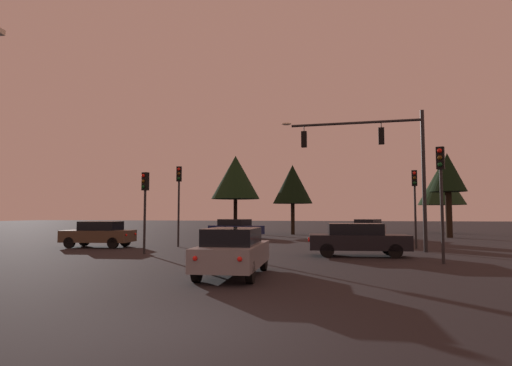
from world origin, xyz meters
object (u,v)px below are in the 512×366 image
at_px(traffic_light_corner_left, 415,193).
at_px(car_nearside_lane, 233,251).
at_px(traffic_light_median, 145,196).
at_px(car_crossing_right, 99,234).
at_px(tree_behind_sign, 293,184).
at_px(tree_left_far, 448,174).
at_px(traffic_signal_mast_arm, 380,154).
at_px(traffic_light_corner_right, 441,181).
at_px(tree_center_horizon, 236,177).
at_px(traffic_light_far_side, 179,190).
at_px(car_parked_lot, 236,228).
at_px(car_crossing_left, 358,239).
at_px(car_far_lane, 368,228).
at_px(tree_right_cluster, 441,185).

relative_size(traffic_light_corner_left, car_nearside_lane, 1.02).
distance_m(traffic_light_median, car_crossing_right, 5.88).
distance_m(tree_behind_sign, tree_left_far, 13.52).
bearing_deg(traffic_light_median, traffic_signal_mast_arm, 16.67).
xyz_separation_m(traffic_light_corner_left, car_nearside_lane, (-7.87, -11.99, -2.35)).
height_order(traffic_light_corner_right, tree_behind_sign, tree_behind_sign).
bearing_deg(traffic_signal_mast_arm, traffic_light_corner_left, 43.50).
relative_size(traffic_signal_mast_arm, tree_left_far, 1.08).
bearing_deg(traffic_light_median, traffic_light_corner_left, 21.67).
bearing_deg(traffic_light_median, tree_center_horizon, 91.55).
bearing_deg(traffic_light_far_side, traffic_light_corner_right, -25.74).
xyz_separation_m(car_nearside_lane, tree_behind_sign, (-0.36, 27.01, 3.96)).
height_order(car_parked_lot, tree_behind_sign, tree_behind_sign).
height_order(car_nearside_lane, tree_center_horizon, tree_center_horizon).
bearing_deg(car_crossing_right, traffic_signal_mast_arm, 0.58).
bearing_deg(car_nearside_lane, tree_center_horizon, 102.41).
height_order(car_crossing_left, tree_behind_sign, tree_behind_sign).
bearing_deg(tree_behind_sign, car_nearside_lane, -89.24).
bearing_deg(car_crossing_left, traffic_light_corner_right, -38.63).
bearing_deg(car_crossing_right, tree_behind_sign, 59.81).
relative_size(traffic_light_corner_left, traffic_light_median, 1.10).
distance_m(traffic_signal_mast_arm, car_nearside_lane, 12.37).
distance_m(traffic_signal_mast_arm, traffic_light_median, 12.50).
distance_m(traffic_signal_mast_arm, car_parked_lot, 15.52).
height_order(traffic_signal_mast_arm, tree_left_far, traffic_signal_mast_arm).
bearing_deg(tree_behind_sign, car_crossing_right, -120.19).
bearing_deg(traffic_light_corner_left, traffic_light_corner_right, -93.15).
height_order(traffic_light_corner_left, tree_center_horizon, tree_center_horizon).
relative_size(car_crossing_left, tree_behind_sign, 0.71).
distance_m(traffic_light_corner_right, car_parked_lot, 20.30).
height_order(car_crossing_right, car_far_lane, same).
bearing_deg(traffic_light_corner_left, traffic_light_far_side, -175.85).
xyz_separation_m(traffic_light_far_side, car_parked_lot, (1.35, 9.76, -2.59)).
distance_m(traffic_light_far_side, tree_left_far, 22.73).
height_order(traffic_light_corner_right, traffic_light_far_side, traffic_light_far_side).
bearing_deg(car_nearside_lane, traffic_signal_mast_arm, 60.01).
relative_size(traffic_signal_mast_arm, tree_right_cluster, 1.08).
bearing_deg(tree_behind_sign, traffic_light_corner_right, -70.79).
bearing_deg(tree_left_far, car_crossing_left, -116.70).
height_order(car_far_lane, tree_right_cluster, tree_right_cluster).
bearing_deg(traffic_light_median, tree_right_cluster, 51.72).
xyz_separation_m(car_crossing_left, tree_center_horizon, (-10.95, 23.04, 4.98)).
xyz_separation_m(traffic_light_far_side, car_crossing_left, (10.20, -3.92, -2.59)).
distance_m(traffic_light_corner_left, car_parked_lot, 15.36).
bearing_deg(tree_right_cluster, tree_center_horizon, -174.16).
distance_m(traffic_light_far_side, tree_right_cluster, 29.37).
relative_size(traffic_light_median, tree_center_horizon, 0.50).
relative_size(traffic_light_corner_left, tree_center_horizon, 0.55).
bearing_deg(car_crossing_right, car_nearside_lane, -43.59).
height_order(traffic_light_corner_right, car_parked_lot, traffic_light_corner_right).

